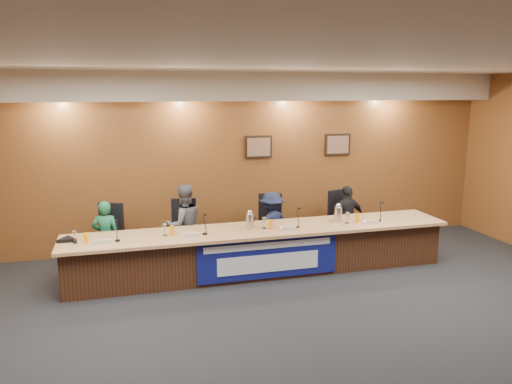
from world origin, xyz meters
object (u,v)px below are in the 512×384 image
office_chair_d (345,223)px  carafe_mid (250,221)px  panelist_c (272,225)px  speakerphone (67,240)px  office_chair_c (270,229)px  dais_body (261,251)px  panelist_b (184,225)px  office_chair_a (107,242)px  panelist_d (347,218)px  carafe_right (338,215)px  office_chair_b (184,236)px  banner (268,258)px  panelist_a (106,237)px

office_chair_d → carafe_mid: carafe_mid is taller
panelist_c → speakerphone: bearing=-12.5°
office_chair_c → speakerphone: 3.39m
office_chair_d → dais_body: bearing=-173.2°
office_chair_d → speakerphone: (-4.73, -0.75, 0.30)m
panelist_b → office_chair_a: bearing=-16.8°
panelist_d → carafe_right: size_ratio=4.79×
carafe_right → speakerphone: size_ratio=0.79×
office_chair_b → carafe_right: 2.61m
dais_body → office_chair_b: size_ratio=12.50×
banner → office_chair_b: (-1.13, 1.20, 0.10)m
panelist_b → office_chair_b: bearing=-102.2°
office_chair_d → speakerphone: speakerphone is taller
panelist_a → carafe_mid: panelist_a is taller
panelist_c → carafe_right: panelist_c is taller
office_chair_a → speakerphone: (-0.52, -0.75, 0.30)m
banner → office_chair_a: bearing=153.3°
panelist_b → panelist_c: 1.53m
panelist_b → panelist_d: panelist_b is taller
banner → office_chair_b: size_ratio=4.58×
banner → office_chair_a: 2.67m
banner → panelist_a: (-2.38, 1.10, 0.21)m
office_chair_d → panelist_b: bearing=165.6°
dais_body → carafe_mid: (-0.20, -0.04, 0.52)m
dais_body → office_chair_d: bearing=23.1°
panelist_a → office_chair_a: (0.00, 0.10, -0.11)m
panelist_b → office_chair_d: size_ratio=2.87×
banner → office_chair_b: banner is taller
panelist_c → carafe_mid: 0.98m
panelist_b → carafe_right: 2.55m
banner → speakerphone: bearing=171.2°
panelist_d → office_chair_b: bearing=-11.0°
panelist_a → panelist_c: (2.78, 0.00, -0.01)m
office_chair_a → panelist_b: bearing=20.2°
office_chair_b → carafe_right: size_ratio=1.91×
office_chair_c → carafe_mid: size_ratio=1.95×
carafe_right → office_chair_b: bearing=161.9°
panelist_b → panelist_d: bearing=167.8°
panelist_a → panelist_b: (1.25, 0.00, 0.10)m
panelist_c → dais_body: bearing=36.3°
office_chair_b → carafe_mid: (0.93, -0.82, 0.39)m
panelist_d → carafe_mid: panelist_d is taller
panelist_b → carafe_mid: panelist_b is taller
office_chair_a → office_chair_d: (4.21, 0.00, 0.00)m
panelist_a → panelist_c: 2.78m
panelist_a → speakerphone: (-0.52, -0.65, 0.19)m
panelist_c → office_chair_c: size_ratio=2.43×
dais_body → carafe_mid: 0.56m
panelist_d → carafe_mid: bearing=10.6°
panelist_d → carafe_mid: 2.17m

